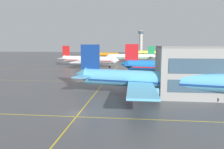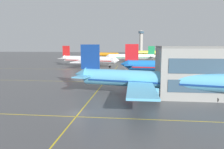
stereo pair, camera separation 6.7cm
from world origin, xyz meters
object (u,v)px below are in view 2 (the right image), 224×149
object	(u,v)px
airliner_far_right_stand	(101,54)
control_tower	(141,39)
airliner_third_row	(88,60)
airliner_front_gate	(150,80)
airliner_second_row	(173,66)
airliner_distant_taxiway	(148,53)
airliner_far_left_stand	(131,57)

from	to	relation	value
airliner_far_right_stand	control_tower	world-z (taller)	control_tower
airliner_third_row	airliner_front_gate	bearing A→B (deg)	-65.81
airliner_front_gate	airliner_second_row	bearing A→B (deg)	71.38
airliner_far_right_stand	control_tower	size ratio (longest dim) A/B	0.99
airliner_third_row	airliner_distant_taxiway	distance (m)	101.73
airliner_front_gate	airliner_second_row	distance (m)	31.99
airliner_distant_taxiway	airliner_front_gate	bearing A→B (deg)	-93.09
airliner_front_gate	airliner_third_row	size ratio (longest dim) A/B	1.07
airliner_front_gate	airliner_far_left_stand	bearing A→B (deg)	93.51
airliner_third_row	control_tower	bearing A→B (deg)	80.70
airliner_far_right_stand	control_tower	bearing A→B (deg)	75.58
airliner_second_row	airliner_far_left_stand	xyz separation A→B (m)	(-16.07, 65.17, -0.41)
airliner_front_gate	airliner_far_left_stand	distance (m)	95.66
airliner_front_gate	airliner_second_row	size ratio (longest dim) A/B	0.98
airliner_distant_taxiway	control_tower	distance (m)	117.50
airliner_far_left_stand	control_tower	xyz separation A→B (m)	(11.24, 180.26, 16.01)
airliner_second_row	airliner_distant_taxiway	xyz separation A→B (m)	(-1.60, 129.01, -0.01)
airliner_front_gate	airliner_distant_taxiway	xyz separation A→B (m)	(8.61, 159.33, 0.05)
airliner_far_right_stand	airliner_distant_taxiway	distance (m)	50.12
airliner_far_left_stand	airliner_far_right_stand	size ratio (longest dim) A/B	1.06
airliner_second_row	airliner_far_right_stand	distance (m)	108.34
airliner_far_left_stand	airliner_far_right_stand	world-z (taller)	airliner_far_left_stand
airliner_far_right_stand	airliner_second_row	bearing A→B (deg)	-67.03
airliner_distant_taxiway	control_tower	bearing A→B (deg)	91.59
airliner_far_right_stand	airliner_distant_taxiway	world-z (taller)	airliner_distant_taxiway
airliner_front_gate	airliner_far_right_stand	size ratio (longest dim) A/B	1.15
airliner_third_row	airliner_far_right_stand	bearing A→B (deg)	92.58
airliner_second_row	airliner_far_right_stand	size ratio (longest dim) A/B	1.18
airliner_second_row	airliner_third_row	size ratio (longest dim) A/B	1.09
airliner_third_row	airliner_far_right_stand	xyz separation A→B (m)	(-2.94, 65.21, -0.26)
airliner_far_right_stand	airliner_distant_taxiway	size ratio (longest dim) A/B	0.86
airliner_far_left_stand	airliner_far_right_stand	xyz separation A→B (m)	(-26.22, 34.58, -0.15)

